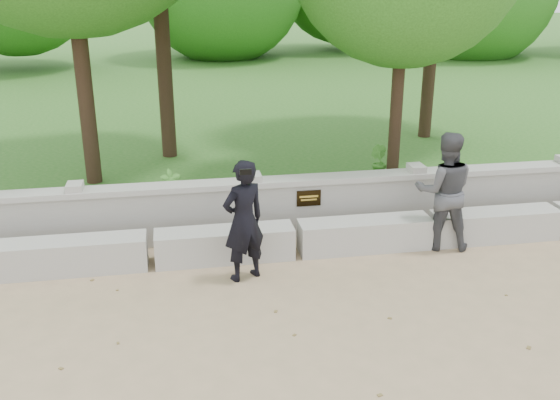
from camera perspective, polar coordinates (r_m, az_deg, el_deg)
The scene contains 8 objects.
ground at distance 7.22m, azimuth 4.51°, elevation -11.29°, with size 80.00×80.00×0.00m, color #9F8461.
lawn at distance 20.34m, azimuth -5.40°, elevation 9.86°, with size 40.00×22.00×0.25m, color #205717.
concrete_bench at distance 8.76m, azimuth 1.48°, elevation -3.62°, with size 11.90×0.45×0.45m.
parapet_wall at distance 9.30m, azimuth 0.64°, elevation -0.56°, with size 12.50×0.35×0.90m.
man_main at distance 7.88m, azimuth -3.34°, elevation -1.91°, with size 0.69×0.66×1.60m.
visitor_left at distance 9.07m, azimuth 14.78°, elevation 0.80°, with size 0.96×0.82×1.70m.
shrub_a at distance 9.79m, azimuth -9.85°, elevation 0.90°, with size 0.34×0.23×0.65m, color #44872E.
shrub_b at distance 11.34m, azimuth 8.97°, elevation 3.50°, with size 0.33×0.26×0.59m, color #44872E.
Camera 1 is at (-1.62, -5.94, 3.77)m, focal length 40.00 mm.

